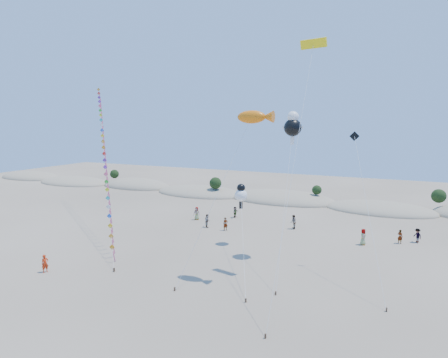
{
  "coord_description": "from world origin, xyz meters",
  "views": [
    {
      "loc": [
        17.79,
        -17.29,
        13.35
      ],
      "look_at": [
        3.32,
        14.0,
        8.2
      ],
      "focal_mm": 30.0,
      "sensor_mm": 36.0,
      "label": 1
    }
  ],
  "objects_px": {
    "kite_train": "(104,149)",
    "flyer_foreground": "(45,264)",
    "parafoil_kite": "(313,48)",
    "fish_kite": "(255,117)"
  },
  "relations": [
    {
      "from": "kite_train",
      "to": "parafoil_kite",
      "type": "height_order",
      "value": "parafoil_kite"
    },
    {
      "from": "fish_kite",
      "to": "flyer_foreground",
      "type": "distance_m",
      "value": 22.83
    },
    {
      "from": "kite_train",
      "to": "parafoil_kite",
      "type": "bearing_deg",
      "value": -10.31
    },
    {
      "from": "kite_train",
      "to": "parafoil_kite",
      "type": "distance_m",
      "value": 30.04
    },
    {
      "from": "fish_kite",
      "to": "parafoil_kite",
      "type": "distance_m",
      "value": 7.74
    },
    {
      "from": "fish_kite",
      "to": "parafoil_kite",
      "type": "height_order",
      "value": "parafoil_kite"
    },
    {
      "from": "flyer_foreground",
      "to": "parafoil_kite",
      "type": "bearing_deg",
      "value": -41.8
    },
    {
      "from": "kite_train",
      "to": "flyer_foreground",
      "type": "height_order",
      "value": "kite_train"
    },
    {
      "from": "kite_train",
      "to": "parafoil_kite",
      "type": "xyz_separation_m",
      "value": [
        27.99,
        -5.09,
        9.66
      ]
    },
    {
      "from": "kite_train",
      "to": "parafoil_kite",
      "type": "relative_size",
      "value": 1.18
    }
  ]
}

